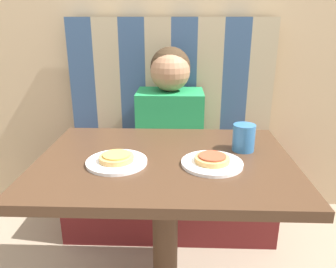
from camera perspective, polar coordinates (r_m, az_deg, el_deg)
The scene contains 10 objects.
wall_back at distance 2.05m, azimuth 0.66°, elevation 21.93°, with size 7.00×0.05×2.60m.
booth_seat at distance 2.01m, azimuth 0.34°, elevation -9.87°, with size 1.20×0.47×0.45m.
booth_backrest at distance 1.98m, azimuth 0.54°, elevation 8.58°, with size 1.20×0.08×0.77m.
dining_table at distance 1.25m, azimuth -0.54°, elevation -8.58°, with size 0.93×0.68×0.72m.
person at distance 1.81m, azimuth 0.37°, elevation 5.03°, with size 0.36×0.26×0.62m.
plate_left at distance 1.17m, azimuth -8.91°, elevation -4.82°, with size 0.21×0.21×0.01m.
plate_right at distance 1.15m, azimuth 7.67°, elevation -5.08°, with size 0.21×0.21×0.01m.
pizza_left at distance 1.16m, azimuth -8.95°, elevation -4.05°, with size 0.12×0.12×0.02m.
pizza_right at distance 1.15m, azimuth 7.70°, elevation -4.30°, with size 0.12×0.12×0.02m.
drinking_cup at distance 1.29m, azimuth 13.05°, elevation -0.61°, with size 0.08×0.08×0.10m.
Camera 1 is at (0.05, -1.10, 1.20)m, focal length 35.00 mm.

